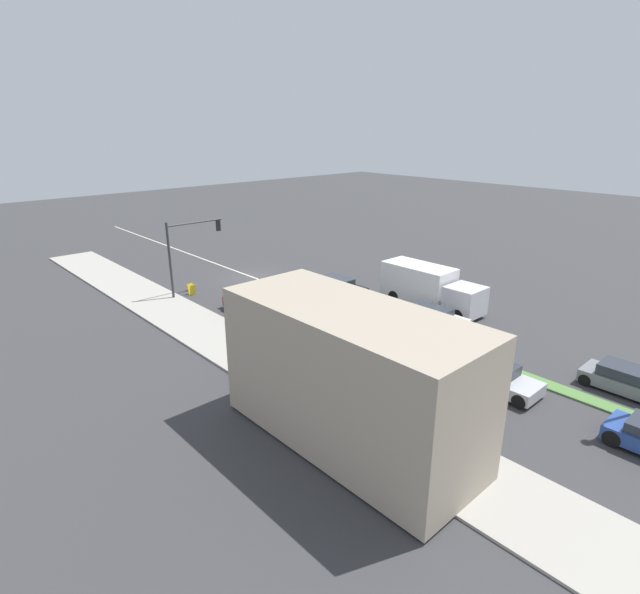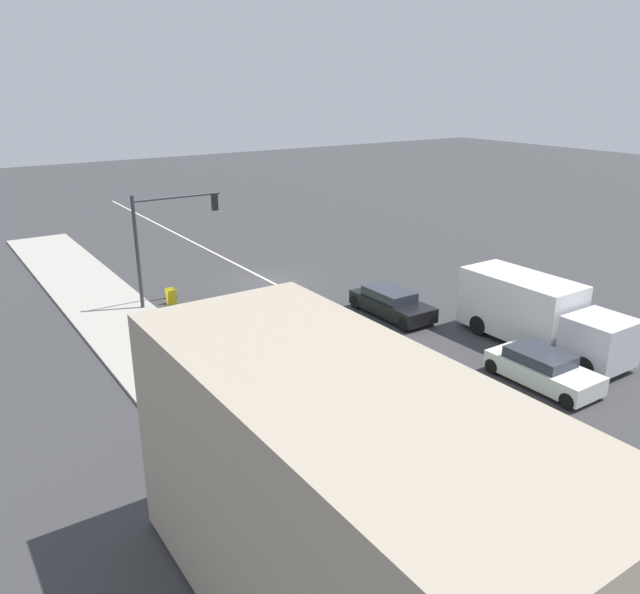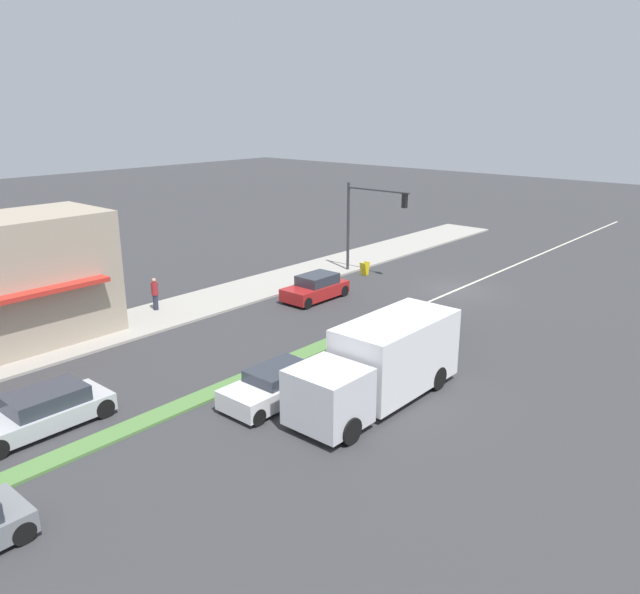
{
  "view_description": "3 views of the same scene",
  "coord_description": "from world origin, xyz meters",
  "px_view_note": "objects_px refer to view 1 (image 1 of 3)",
  "views": [
    {
      "loc": [
        23.19,
        33.98,
        12.3
      ],
      "look_at": [
        1.78,
        10.61,
        1.3
      ],
      "focal_mm": 28.0,
      "sensor_mm": 36.0,
      "label": 1
    },
    {
      "loc": [
        16.5,
        29.96,
        10.8
      ],
      "look_at": [
        1.84,
        8.14,
        1.68
      ],
      "focal_mm": 35.0,
      "sensor_mm": 36.0,
      "label": 2
    },
    {
      "loc": [
        -16.92,
        31.56,
        10.26
      ],
      "look_at": [
        1.97,
        9.9,
        1.46
      ],
      "focal_mm": 35.0,
      "sensor_mm": 36.0,
      "label": 3
    }
  ],
  "objects_px": {
    "suv_grey": "(629,381)",
    "pedestrian": "(250,351)",
    "delivery_truck": "(428,287)",
    "suv_black": "(338,286)",
    "warning_aframe_sign": "(192,289)",
    "hatchback_red": "(248,303)",
    "sedan_silver": "(492,376)",
    "van_white": "(434,318)",
    "traffic_signal_main": "(187,245)"
  },
  "relations": [
    {
      "from": "pedestrian",
      "to": "warning_aframe_sign",
      "type": "relative_size",
      "value": 2.03
    },
    {
      "from": "van_white",
      "to": "suv_black",
      "type": "xyz_separation_m",
      "value": [
        0.0,
        -8.74,
        0.02
      ]
    },
    {
      "from": "pedestrian",
      "to": "sedan_silver",
      "type": "bearing_deg",
      "value": 128.14
    },
    {
      "from": "warning_aframe_sign",
      "to": "suv_grey",
      "type": "bearing_deg",
      "value": 106.81
    },
    {
      "from": "hatchback_red",
      "to": "suv_black",
      "type": "height_order",
      "value": "hatchback_red"
    },
    {
      "from": "van_white",
      "to": "sedan_silver",
      "type": "bearing_deg",
      "value": 56.03
    },
    {
      "from": "traffic_signal_main",
      "to": "van_white",
      "type": "bearing_deg",
      "value": 117.04
    },
    {
      "from": "warning_aframe_sign",
      "to": "van_white",
      "type": "relative_size",
      "value": 0.2
    },
    {
      "from": "van_white",
      "to": "sedan_silver",
      "type": "distance_m",
      "value": 7.88
    },
    {
      "from": "pedestrian",
      "to": "warning_aframe_sign",
      "type": "bearing_deg",
      "value": -105.87
    },
    {
      "from": "traffic_signal_main",
      "to": "delivery_truck",
      "type": "distance_m",
      "value": 17.87
    },
    {
      "from": "van_white",
      "to": "suv_grey",
      "type": "distance_m",
      "value": 11.23
    },
    {
      "from": "delivery_truck",
      "to": "van_white",
      "type": "bearing_deg",
      "value": 42.19
    },
    {
      "from": "traffic_signal_main",
      "to": "delivery_truck",
      "type": "bearing_deg",
      "value": 128.93
    },
    {
      "from": "traffic_signal_main",
      "to": "sedan_silver",
      "type": "distance_m",
      "value": 23.41
    },
    {
      "from": "warning_aframe_sign",
      "to": "hatchback_red",
      "type": "distance_m",
      "value": 6.02
    },
    {
      "from": "suv_black",
      "to": "hatchback_red",
      "type": "bearing_deg",
      "value": -12.12
    },
    {
      "from": "pedestrian",
      "to": "van_white",
      "type": "relative_size",
      "value": 0.41
    },
    {
      "from": "traffic_signal_main",
      "to": "hatchback_red",
      "type": "height_order",
      "value": "traffic_signal_main"
    },
    {
      "from": "van_white",
      "to": "hatchback_red",
      "type": "xyz_separation_m",
      "value": [
        7.2,
        -10.28,
        0.04
      ]
    },
    {
      "from": "traffic_signal_main",
      "to": "delivery_truck",
      "type": "xyz_separation_m",
      "value": [
        -11.12,
        13.77,
        -2.43
      ]
    },
    {
      "from": "suv_grey",
      "to": "sedan_silver",
      "type": "bearing_deg",
      "value": -46.87
    },
    {
      "from": "traffic_signal_main",
      "to": "hatchback_red",
      "type": "relative_size",
      "value": 1.43
    },
    {
      "from": "pedestrian",
      "to": "suv_grey",
      "type": "xyz_separation_m",
      "value": [
        -12.0,
        14.37,
        -0.4
      ]
    },
    {
      "from": "traffic_signal_main",
      "to": "suv_black",
      "type": "height_order",
      "value": "traffic_signal_main"
    },
    {
      "from": "suv_grey",
      "to": "pedestrian",
      "type": "bearing_deg",
      "value": -50.14
    },
    {
      "from": "delivery_truck",
      "to": "suv_black",
      "type": "relative_size",
      "value": 1.65
    },
    {
      "from": "traffic_signal_main",
      "to": "suv_grey",
      "type": "bearing_deg",
      "value": 106.82
    },
    {
      "from": "hatchback_red",
      "to": "warning_aframe_sign",
      "type": "bearing_deg",
      "value": -79.6
    },
    {
      "from": "sedan_silver",
      "to": "suv_black",
      "type": "xyz_separation_m",
      "value": [
        -4.4,
        -15.27,
        0.0
      ]
    },
    {
      "from": "pedestrian",
      "to": "suv_grey",
      "type": "distance_m",
      "value": 18.72
    },
    {
      "from": "van_white",
      "to": "hatchback_red",
      "type": "relative_size",
      "value": 1.07
    },
    {
      "from": "van_white",
      "to": "suv_black",
      "type": "distance_m",
      "value": 8.74
    },
    {
      "from": "delivery_truck",
      "to": "traffic_signal_main",
      "type": "bearing_deg",
      "value": -51.07
    },
    {
      "from": "van_white",
      "to": "suv_black",
      "type": "bearing_deg",
      "value": -90.0
    },
    {
      "from": "sedan_silver",
      "to": "hatchback_red",
      "type": "bearing_deg",
      "value": -80.54
    },
    {
      "from": "pedestrian",
      "to": "sedan_silver",
      "type": "distance_m",
      "value": 12.3
    },
    {
      "from": "delivery_truck",
      "to": "hatchback_red",
      "type": "relative_size",
      "value": 1.92
    },
    {
      "from": "traffic_signal_main",
      "to": "pedestrian",
      "type": "height_order",
      "value": "traffic_signal_main"
    },
    {
      "from": "warning_aframe_sign",
      "to": "sedan_silver",
      "type": "bearing_deg",
      "value": 99.7
    },
    {
      "from": "van_white",
      "to": "sedan_silver",
      "type": "relative_size",
      "value": 0.93
    },
    {
      "from": "delivery_truck",
      "to": "van_white",
      "type": "relative_size",
      "value": 1.8
    },
    {
      "from": "pedestrian",
      "to": "sedan_silver",
      "type": "height_order",
      "value": "pedestrian"
    },
    {
      "from": "pedestrian",
      "to": "suv_black",
      "type": "bearing_deg",
      "value": -154.99
    },
    {
      "from": "suv_grey",
      "to": "suv_black",
      "type": "xyz_separation_m",
      "value": [
        0.0,
        -19.96,
        0.02
      ]
    },
    {
      "from": "van_white",
      "to": "warning_aframe_sign",
      "type": "bearing_deg",
      "value": -62.91
    },
    {
      "from": "hatchback_red",
      "to": "suv_grey",
      "type": "height_order",
      "value": "hatchback_red"
    },
    {
      "from": "delivery_truck",
      "to": "van_white",
      "type": "height_order",
      "value": "delivery_truck"
    },
    {
      "from": "delivery_truck",
      "to": "suv_black",
      "type": "xyz_separation_m",
      "value": [
        2.8,
        -6.2,
        -0.83
      ]
    },
    {
      "from": "hatchback_red",
      "to": "suv_black",
      "type": "distance_m",
      "value": 7.36
    }
  ]
}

